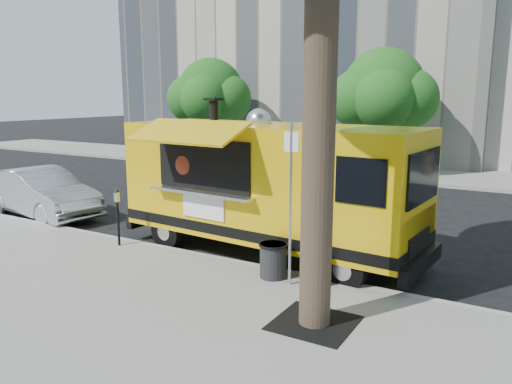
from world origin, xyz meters
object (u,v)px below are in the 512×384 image
(sign_post, at_px, (291,195))
(far_tree_b, at_px, (383,90))
(parking_meter, at_px, (118,211))
(trash_bin_left, at_px, (273,259))
(trash_bin_right, at_px, (315,267))
(food_truck, at_px, (267,184))
(sedan, at_px, (42,193))
(far_tree_a, at_px, (211,92))

(sign_post, bearing_deg, far_tree_b, 100.15)
(parking_meter, xyz_separation_m, trash_bin_left, (4.11, -0.02, -0.48))
(trash_bin_left, xyz_separation_m, trash_bin_right, (0.84, 0.07, -0.03))
(trash_bin_left, bearing_deg, far_tree_b, 98.52)
(trash_bin_right, bearing_deg, food_truck, 141.40)
(trash_bin_left, height_order, trash_bin_right, trash_bin_left)
(parking_meter, height_order, food_truck, food_truck)
(far_tree_b, relative_size, trash_bin_right, 9.08)
(sign_post, xyz_separation_m, sedan, (-9.07, 1.55, -1.13))
(far_tree_a, distance_m, trash_bin_right, 18.40)
(far_tree_a, xyz_separation_m, parking_meter, (7.00, -13.65, -2.79))
(parking_meter, relative_size, trash_bin_left, 1.99)
(food_truck, distance_m, trash_bin_right, 2.64)
(trash_bin_right, bearing_deg, parking_meter, -179.42)
(far_tree_a, distance_m, food_truck, 15.93)
(food_truck, relative_size, trash_bin_right, 11.98)
(far_tree_a, height_order, parking_meter, far_tree_a)
(sedan, bearing_deg, far_tree_a, 19.92)
(parking_meter, bearing_deg, trash_bin_right, 0.58)
(sign_post, bearing_deg, sedan, 170.31)
(food_truck, xyz_separation_m, sedan, (-7.63, -0.17, -0.93))
(trash_bin_left, bearing_deg, sedan, 170.95)
(parking_meter, height_order, trash_bin_right, parking_meter)
(sign_post, relative_size, food_truck, 0.41)
(parking_meter, bearing_deg, trash_bin_left, -0.35)
(far_tree_b, bearing_deg, food_truck, -84.95)
(parking_meter, distance_m, trash_bin_right, 4.98)
(far_tree_a, relative_size, far_tree_b, 0.97)
(trash_bin_right, bearing_deg, far_tree_a, 131.31)
(far_tree_b, height_order, sedan, far_tree_b)
(sign_post, xyz_separation_m, parking_meter, (-4.55, 0.20, -0.87))
(far_tree_a, relative_size, trash_bin_left, 7.98)
(sedan, bearing_deg, trash_bin_left, -90.51)
(far_tree_b, bearing_deg, far_tree_a, -177.46)
(far_tree_b, height_order, food_truck, far_tree_b)
(sign_post, relative_size, sedan, 0.69)
(far_tree_b, distance_m, sedan, 14.61)
(trash_bin_left, bearing_deg, food_truck, 122.95)
(sedan, distance_m, trash_bin_left, 8.74)
(sign_post, xyz_separation_m, food_truck, (-1.44, 1.72, -0.20))
(far_tree_b, distance_m, parking_meter, 14.48)
(food_truck, bearing_deg, far_tree_b, 99.43)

